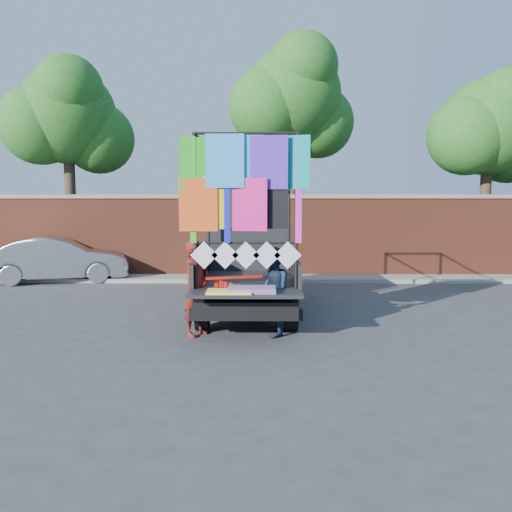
{
  "coord_description": "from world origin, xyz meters",
  "views": [
    {
      "loc": [
        -0.08,
        -8.73,
        2.33
      ],
      "look_at": [
        -0.15,
        0.25,
        1.38
      ],
      "focal_mm": 35.0,
      "sensor_mm": 36.0,
      "label": 1
    }
  ],
  "objects_px": {
    "pickup_truck": "(249,267)",
    "woman": "(197,288)",
    "sedan": "(59,260)",
    "man": "(272,292)"
  },
  "relations": [
    {
      "from": "man",
      "to": "pickup_truck",
      "type": "bearing_deg",
      "value": -171.68
    },
    {
      "from": "pickup_truck",
      "to": "woman",
      "type": "bearing_deg",
      "value": -108.69
    },
    {
      "from": "pickup_truck",
      "to": "sedan",
      "type": "xyz_separation_m",
      "value": [
        -5.77,
        3.53,
        -0.23
      ]
    },
    {
      "from": "sedan",
      "to": "woman",
      "type": "relative_size",
      "value": 2.38
    },
    {
      "from": "sedan",
      "to": "man",
      "type": "bearing_deg",
      "value": -148.63
    },
    {
      "from": "man",
      "to": "sedan",
      "type": "bearing_deg",
      "value": -136.18
    },
    {
      "from": "pickup_truck",
      "to": "man",
      "type": "distance_m",
      "value": 2.63
    },
    {
      "from": "pickup_truck",
      "to": "woman",
      "type": "relative_size",
      "value": 3.31
    },
    {
      "from": "pickup_truck",
      "to": "sedan",
      "type": "bearing_deg",
      "value": 148.58
    },
    {
      "from": "sedan",
      "to": "woman",
      "type": "bearing_deg",
      "value": -155.39
    }
  ]
}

